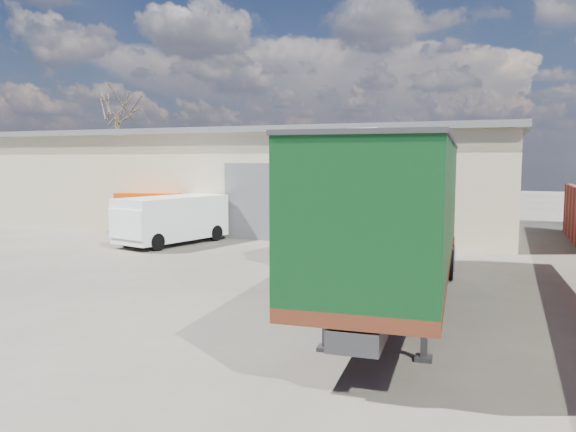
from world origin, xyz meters
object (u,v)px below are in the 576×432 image
(orange_skip, at_px, (153,216))
(panel_van, at_px, (169,220))
(bare_tree, at_px, (117,102))
(box_trailer, at_px, (399,206))
(tractor_unit, at_px, (356,210))

(orange_skip, bearing_deg, panel_van, -55.73)
(bare_tree, xyz_separation_m, box_trailer, (23.93, -19.34, -5.36))
(tractor_unit, relative_size, panel_van, 1.34)
(bare_tree, xyz_separation_m, tractor_unit, (21.61, -14.67, -5.93))
(panel_van, height_order, orange_skip, orange_skip)
(box_trailer, xyz_separation_m, orange_skip, (-13.93, 9.14, -1.63))
(box_trailer, relative_size, orange_skip, 3.38)
(bare_tree, distance_m, tractor_unit, 26.78)
(bare_tree, bearing_deg, box_trailer, -38.94)
(bare_tree, bearing_deg, orange_skip, -45.57)
(tractor_unit, height_order, orange_skip, tractor_unit)
(tractor_unit, height_order, box_trailer, tractor_unit)
(bare_tree, height_order, tractor_unit, bare_tree)
(panel_van, distance_m, orange_skip, 3.55)
(bare_tree, relative_size, orange_skip, 2.54)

